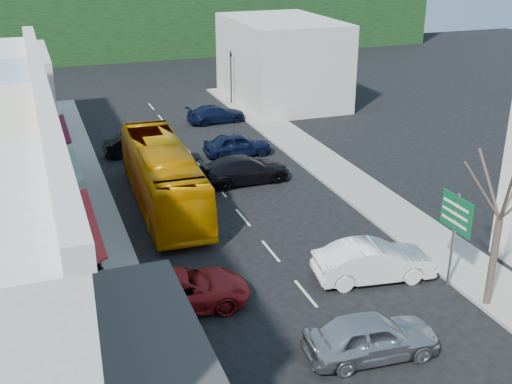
% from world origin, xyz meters
% --- Properties ---
extents(ground, '(120.00, 120.00, 0.00)m').
position_xyz_m(ground, '(0.00, 0.00, 0.00)').
color(ground, black).
rests_on(ground, ground).
extents(sidewalk_left, '(3.00, 52.00, 0.15)m').
position_xyz_m(sidewalk_left, '(-7.50, 10.00, 0.07)').
color(sidewalk_left, gray).
rests_on(sidewalk_left, ground).
extents(sidewalk_right, '(3.00, 52.00, 0.15)m').
position_xyz_m(sidewalk_right, '(7.50, 10.00, 0.07)').
color(sidewalk_right, gray).
rests_on(sidewalk_right, ground).
extents(distant_block_right, '(8.00, 12.00, 7.00)m').
position_xyz_m(distant_block_right, '(11.00, 30.00, 3.50)').
color(distant_block_right, '#B7B2A8').
rests_on(distant_block_right, ground).
extents(bus, '(2.88, 11.68, 3.10)m').
position_xyz_m(bus, '(-3.48, 10.98, 1.55)').
color(bus, '#D37E00').
rests_on(bus, ground).
extents(car_silver, '(4.53, 2.14, 1.40)m').
position_xyz_m(car_silver, '(0.42, -4.57, 0.70)').
color(car_silver, '#A4A4A9').
rests_on(car_silver, ground).
extents(car_white, '(4.61, 2.39, 1.40)m').
position_xyz_m(car_white, '(3.17, 0.13, 0.70)').
color(car_white, white).
rests_on(car_white, ground).
extents(car_red, '(4.76, 2.32, 1.40)m').
position_xyz_m(car_red, '(-5.00, 0.78, 0.70)').
color(car_red, maroon).
rests_on(car_red, ground).
extents(car_black_near, '(4.56, 2.00, 1.40)m').
position_xyz_m(car_black_near, '(1.71, 12.76, 0.70)').
color(car_black_near, black).
rests_on(car_black_near, ground).
extents(car_navy_mid, '(4.46, 1.96, 1.40)m').
position_xyz_m(car_navy_mid, '(2.87, 17.51, 0.70)').
color(car_navy_mid, black).
rests_on(car_navy_mid, ground).
extents(car_black_far, '(4.47, 1.98, 1.40)m').
position_xyz_m(car_black_far, '(-3.37, 19.93, 0.70)').
color(car_black_far, black).
rests_on(car_black_far, ground).
extents(car_navy_far, '(4.63, 2.18, 1.40)m').
position_xyz_m(car_navy_far, '(3.83, 25.56, 0.70)').
color(car_navy_far, black).
rests_on(car_navy_far, ground).
extents(pedestrian_left, '(0.58, 0.70, 1.70)m').
position_xyz_m(pedestrian_left, '(-7.86, 3.00, 1.00)').
color(pedestrian_left, black).
rests_on(pedestrian_left, sidewalk_left).
extents(direction_sign, '(0.26, 1.89, 4.19)m').
position_xyz_m(direction_sign, '(5.80, -1.49, 2.09)').
color(direction_sign, '#095427').
rests_on(direction_sign, ground).
extents(street_tree, '(2.72, 2.72, 7.56)m').
position_xyz_m(street_tree, '(6.36, -3.29, 3.78)').
color(street_tree, '#3D2E26').
rests_on(street_tree, ground).
extents(traffic_signal, '(0.79, 1.08, 4.56)m').
position_xyz_m(traffic_signal, '(6.60, 30.40, 2.28)').
color(traffic_signal, black).
rests_on(traffic_signal, ground).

